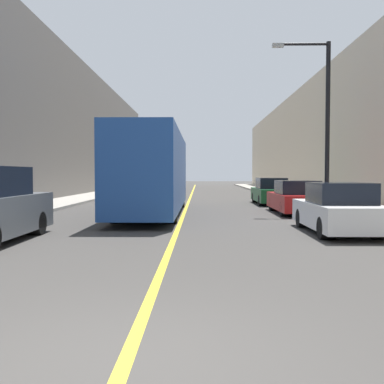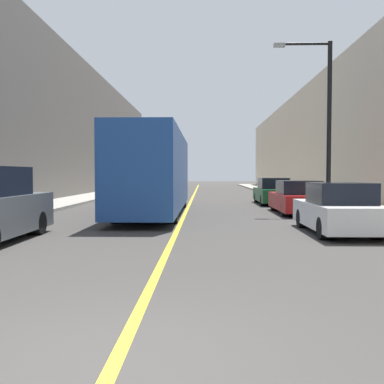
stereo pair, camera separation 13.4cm
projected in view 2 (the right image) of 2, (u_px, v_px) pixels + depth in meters
ground_plane at (114, 364)px, 4.22m from camera, size 200.00×200.00×0.00m
sidewalk_left at (95, 196)px, 34.38m from camera, size 2.78×72.00×0.15m
sidewalk_right at (292, 196)px, 33.98m from camera, size 2.78×72.00×0.15m
building_row_left at (50, 125)px, 34.25m from camera, size 4.00×72.00×11.05m
building_row_right at (338, 139)px, 33.72m from camera, size 4.00×72.00×8.83m
road_center_line at (193, 197)px, 34.19m from camera, size 0.16×72.00×0.01m
bus at (155, 172)px, 19.90m from camera, size 2.42×12.28×3.52m
car_right_near at (338, 210)px, 13.43m from camera, size 1.83×4.38×1.53m
car_right_mid at (297, 199)px, 20.05m from camera, size 1.89×4.76×1.48m
car_right_far at (273, 192)px, 26.16m from camera, size 1.75×4.79×1.54m
street_lamp_right at (324, 114)px, 19.91m from camera, size 2.58×0.24×7.47m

